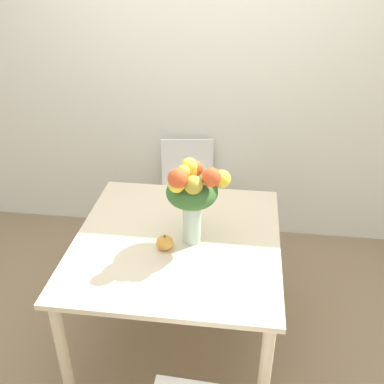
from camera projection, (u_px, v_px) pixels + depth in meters
The scene contains 6 objects.
ground_plane at pixel (179, 333), 2.83m from camera, with size 12.00×12.00×0.00m, color #8E7556.
wall_back at pixel (203, 68), 3.23m from camera, with size 8.00×0.06×2.70m.
dining_table at pixel (177, 251), 2.52m from camera, with size 1.12×1.18×0.73m.
flower_vase at pixel (193, 193), 2.29m from camera, with size 0.33×0.29×0.50m.
pumpkin at pixel (165, 243), 2.38m from camera, with size 0.09×0.09×0.09m.
dining_chair_near_window at pixel (188, 194), 3.47m from camera, with size 0.48×0.48×0.84m.
Camera 1 is at (0.34, -1.99, 2.18)m, focal length 42.00 mm.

